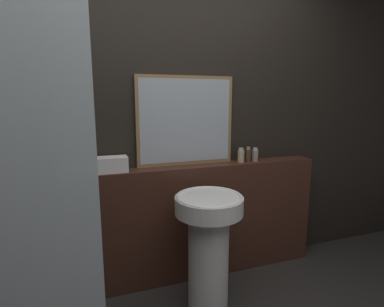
{
  "coord_description": "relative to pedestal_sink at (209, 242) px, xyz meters",
  "views": [
    {
      "loc": [
        -0.68,
        -0.77,
        1.44
      ],
      "look_at": [
        0.04,
        1.31,
        1.05
      ],
      "focal_mm": 28.0,
      "sensor_mm": 36.0,
      "label": 1
    }
  ],
  "objects": [
    {
      "name": "conditioner_bottle",
      "position": [
        0.53,
        0.43,
        0.49
      ],
      "size": [
        0.04,
        0.04,
        0.12
      ],
      "color": "#4C3823",
      "rests_on": "vanity_counter"
    },
    {
      "name": "shampoo_bottle",
      "position": [
        0.46,
        0.43,
        0.49
      ],
      "size": [
        0.06,
        0.06,
        0.12
      ],
      "color": "#C6B284",
      "rests_on": "vanity_counter"
    },
    {
      "name": "vanity_counter",
      "position": [
        -0.04,
        0.43,
        -0.03
      ],
      "size": [
        2.31,
        0.18,
        0.93
      ],
      "color": "#422319",
      "rests_on": "ground_plane"
    },
    {
      "name": "mirror",
      "position": [
        0.0,
        0.49,
        0.78
      ],
      "size": [
        0.78,
        0.03,
        0.69
      ],
      "color": "#937047",
      "rests_on": "vanity_counter"
    },
    {
      "name": "shower_panel",
      "position": [
        -0.95,
        -0.67,
        0.55
      ],
      "size": [
        0.5,
        0.02,
        2.07
      ],
      "color": "silver",
      "rests_on": "ground_plane"
    },
    {
      "name": "wall_back",
      "position": [
        -0.04,
        0.54,
        0.76
      ],
      "size": [
        8.0,
        0.06,
        2.5
      ],
      "color": "black",
      "rests_on": "ground_plane"
    },
    {
      "name": "pedestal_sink",
      "position": [
        0.0,
        0.0,
        0.0
      ],
      "size": [
        0.45,
        0.45,
        0.83
      ],
      "color": "white",
      "rests_on": "ground_plane"
    },
    {
      "name": "towel_stack",
      "position": [
        -0.57,
        0.43,
        0.49
      ],
      "size": [
        0.21,
        0.13,
        0.11
      ],
      "color": "white",
      "rests_on": "vanity_counter"
    },
    {
      "name": "lotion_bottle",
      "position": [
        0.59,
        0.43,
        0.49
      ],
      "size": [
        0.05,
        0.05,
        0.11
      ],
      "color": "gray",
      "rests_on": "vanity_counter"
    }
  ]
}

